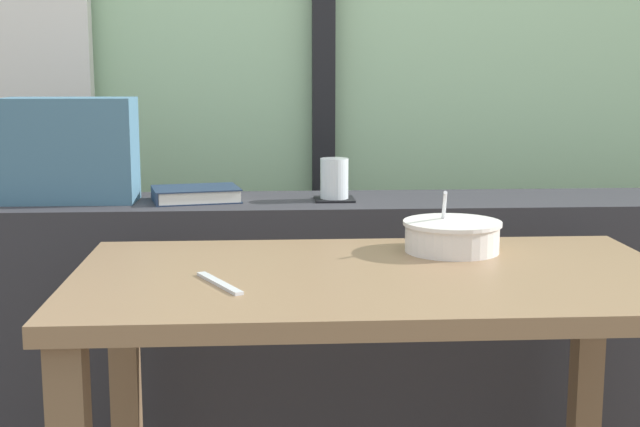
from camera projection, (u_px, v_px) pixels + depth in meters
window_divider_post at (324, 6)px, 2.68m from camera, size 0.07×0.05×2.60m
dark_console_ledge at (348, 345)px, 2.31m from camera, size 2.80×0.32×0.78m
breakfast_table at (375, 335)px, 1.66m from camera, size 1.14×0.64×0.74m
coaster_square at (334, 199)px, 2.23m from camera, size 0.10×0.10×0.00m
juice_glass at (334, 181)px, 2.22m from camera, size 0.07×0.07×0.10m
closed_book at (195, 194)px, 2.21m from camera, size 0.24×0.19×0.03m
throw_pillow at (70, 150)px, 2.18m from camera, size 0.32×0.15×0.26m
soup_bowl at (452, 236)px, 1.82m from camera, size 0.20×0.20×0.13m
fork_utensil at (219, 283)px, 1.54m from camera, size 0.09×0.16×0.01m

